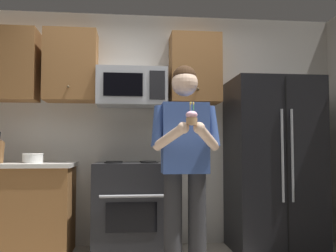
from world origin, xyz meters
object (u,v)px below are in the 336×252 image
object	(u,v)px
oven_range	(131,207)
refrigerator	(273,164)
person	(185,157)
cupcake	(192,118)
microwave	(132,88)
bowl_large_white	(33,158)

from	to	relation	value
oven_range	refrigerator	distance (m)	1.56
oven_range	person	bearing A→B (deg)	-63.14
oven_range	cupcake	size ratio (longest dim) A/B	5.36
oven_range	person	size ratio (longest dim) A/B	0.53
oven_range	microwave	distance (m)	1.26
bowl_large_white	refrigerator	bearing A→B (deg)	-1.67
oven_range	cupcake	distance (m)	1.51
microwave	person	distance (m)	1.29
oven_range	refrigerator	size ratio (longest dim) A/B	0.52
cupcake	refrigerator	bearing A→B (deg)	46.89
person	refrigerator	bearing A→B (deg)	37.25
microwave	refrigerator	distance (m)	1.72
microwave	person	size ratio (longest dim) A/B	0.42
cupcake	oven_range	bearing A→B (deg)	110.07
bowl_large_white	person	bearing A→B (deg)	-31.79
oven_range	person	world-z (taller)	person
refrigerator	person	distance (m)	1.35
cupcake	bowl_large_white	bearing A→B (deg)	139.64
refrigerator	person	bearing A→B (deg)	-142.75
microwave	bowl_large_white	size ratio (longest dim) A/B	3.56
refrigerator	cupcake	size ratio (longest dim) A/B	10.35
microwave	bowl_large_white	bearing A→B (deg)	-175.08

